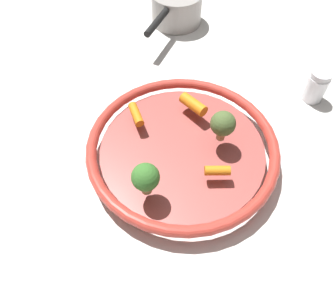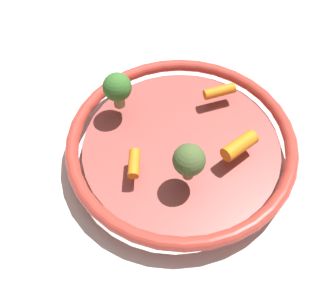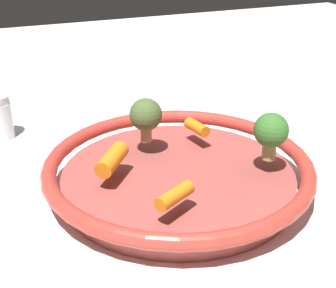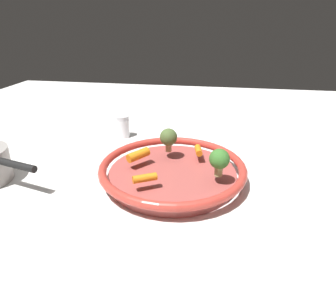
{
  "view_description": "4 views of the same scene",
  "coord_description": "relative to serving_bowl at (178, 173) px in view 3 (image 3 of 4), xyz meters",
  "views": [
    {
      "loc": [
        0.03,
        -0.36,
        0.51
      ],
      "look_at": [
        -0.02,
        -0.02,
        0.06
      ],
      "focal_mm": 35.49,
      "sensor_mm": 36.0,
      "label": 1
    },
    {
      "loc": [
        0.35,
        0.05,
        0.52
      ],
      "look_at": [
        0.03,
        -0.02,
        0.06
      ],
      "focal_mm": 42.92,
      "sensor_mm": 36.0,
      "label": 2
    },
    {
      "loc": [
        -0.52,
        0.22,
        0.34
      ],
      "look_at": [
        -0.03,
        0.03,
        0.08
      ],
      "focal_mm": 53.62,
      "sensor_mm": 36.0,
      "label": 3
    },
    {
      "loc": [
        -0.62,
        -0.09,
        0.36
      ],
      "look_at": [
        0.03,
        0.02,
        0.08
      ],
      "focal_mm": 32.16,
      "sensor_mm": 36.0,
      "label": 4
    }
  ],
  "objects": [
    {
      "name": "ground_plane",
      "position": [
        0.0,
        0.0,
        -0.02
      ],
      "size": [
        2.13,
        2.13,
        0.0
      ],
      "primitive_type": "plane",
      "color": "silver"
    },
    {
      "name": "baby_carrot_left",
      "position": [
        0.06,
        -0.06,
        0.03
      ],
      "size": [
        0.04,
        0.02,
        0.02
      ],
      "primitive_type": "cylinder",
      "rotation": [
        1.58,
        0.0,
        1.75
      ],
      "color": "orange",
      "rests_on": "serving_bowl"
    },
    {
      "name": "serving_bowl",
      "position": [
        0.0,
        0.0,
        0.0
      ],
      "size": [
        0.35,
        0.35,
        0.05
      ],
      "color": "#A84C47",
      "rests_on": "ground_plane"
    },
    {
      "name": "broccoli_floret_edge",
      "position": [
        0.06,
        0.02,
        0.06
      ],
      "size": [
        0.04,
        0.04,
        0.06
      ],
      "color": "tan",
      "rests_on": "serving_bowl"
    },
    {
      "name": "baby_carrot_near_rim",
      "position": [
        0.01,
        0.08,
        0.03
      ],
      "size": [
        0.06,
        0.05,
        0.02
      ],
      "primitive_type": "cylinder",
      "rotation": [
        1.52,
        0.0,
        0.89
      ],
      "color": "orange",
      "rests_on": "serving_bowl"
    },
    {
      "name": "baby_carrot_center",
      "position": [
        -0.09,
        0.04,
        0.03
      ],
      "size": [
        0.04,
        0.05,
        0.02
      ],
      "primitive_type": "cylinder",
      "rotation": [
        1.58,
        0.0,
        0.52
      ],
      "color": "orange",
      "rests_on": "serving_bowl"
    },
    {
      "name": "broccoli_floret_mid",
      "position": [
        -0.04,
        -0.11,
        0.06
      ],
      "size": [
        0.04,
        0.04,
        0.06
      ],
      "color": "#9BA566",
      "rests_on": "serving_bowl"
    }
  ]
}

